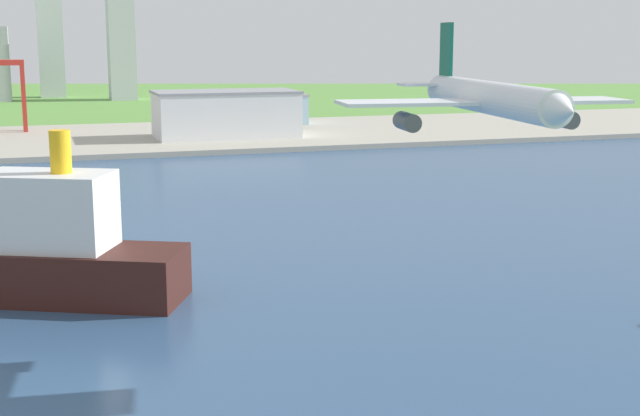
{
  "coord_description": "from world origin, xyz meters",
  "views": [
    {
      "loc": [
        -31.12,
        40.67,
        50.67
      ],
      "look_at": [
        15.78,
        184.61,
        21.44
      ],
      "focal_mm": 49.46,
      "sensor_mm": 36.0,
      "label": 1
    }
  ],
  "objects_px": {
    "airplane_landing": "(491,99)",
    "warehouse_main": "(226,114)",
    "cargo_ship": "(23,253)",
    "warehouse_annex": "(267,108)"
  },
  "relations": [
    {
      "from": "airplane_landing",
      "to": "warehouse_annex",
      "type": "relative_size",
      "value": 1.13
    },
    {
      "from": "cargo_ship",
      "to": "warehouse_main",
      "type": "xyz_separation_m",
      "value": [
        94.27,
        251.33,
        4.68
      ]
    },
    {
      "from": "cargo_ship",
      "to": "airplane_landing",
      "type": "bearing_deg",
      "value": -47.54
    },
    {
      "from": "airplane_landing",
      "to": "cargo_ship",
      "type": "distance_m",
      "value": 99.77
    },
    {
      "from": "cargo_ship",
      "to": "warehouse_main",
      "type": "height_order",
      "value": "cargo_ship"
    },
    {
      "from": "warehouse_main",
      "to": "warehouse_annex",
      "type": "distance_m",
      "value": 72.68
    },
    {
      "from": "warehouse_annex",
      "to": "warehouse_main",
      "type": "bearing_deg",
      "value": -120.97
    },
    {
      "from": "warehouse_main",
      "to": "warehouse_annex",
      "type": "bearing_deg",
      "value": 59.03
    },
    {
      "from": "airplane_landing",
      "to": "warehouse_main",
      "type": "xyz_separation_m",
      "value": [
        30.74,
        320.75,
        -28.49
      ]
    },
    {
      "from": "airplane_landing",
      "to": "warehouse_main",
      "type": "height_order",
      "value": "airplane_landing"
    }
  ]
}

